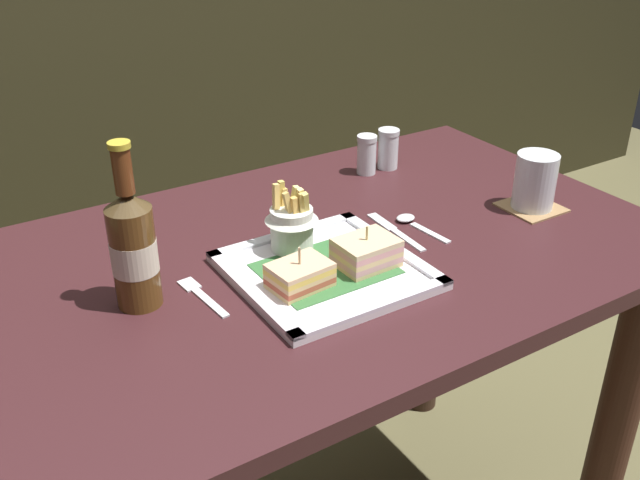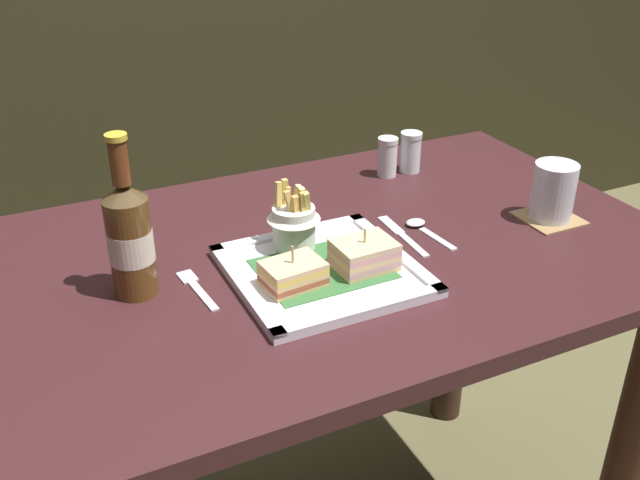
{
  "view_description": "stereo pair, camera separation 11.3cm",
  "coord_description": "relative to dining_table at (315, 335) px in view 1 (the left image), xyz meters",
  "views": [
    {
      "loc": [
        -0.54,
        -0.88,
        1.34
      ],
      "look_at": [
        -0.01,
        -0.04,
        0.81
      ],
      "focal_mm": 40.37,
      "sensor_mm": 36.0,
      "label": 1
    },
    {
      "loc": [
        -0.45,
        -0.94,
        1.34
      ],
      "look_at": [
        -0.01,
        -0.04,
        0.81
      ],
      "focal_mm": 40.37,
      "sensor_mm": 36.0,
      "label": 2
    }
  ],
  "objects": [
    {
      "name": "drink_coaster",
      "position": [
        0.42,
        -0.08,
        0.17
      ],
      "size": [
        0.1,
        0.1,
        0.0
      ],
      "primitive_type": "cube",
      "color": "#9B764C",
      "rests_on": "dining_table"
    },
    {
      "name": "beer_bottle",
      "position": [
        -0.3,
        -0.0,
        0.26
      ],
      "size": [
        0.07,
        0.07,
        0.25
      ],
      "color": "#593917",
      "rests_on": "dining_table"
    },
    {
      "name": "dining_table",
      "position": [
        0.0,
        0.0,
        0.0
      ],
      "size": [
        1.2,
        0.72,
        0.77
      ],
      "color": "#381A1D",
      "rests_on": "ground_plane"
    },
    {
      "name": "salt_shaker",
      "position": [
        0.26,
        0.22,
        0.21
      ],
      "size": [
        0.04,
        0.04,
        0.08
      ],
      "color": "silver",
      "rests_on": "dining_table"
    },
    {
      "name": "sandwich_half_right",
      "position": [
        0.03,
        -0.1,
        0.2
      ],
      "size": [
        0.09,
        0.07,
        0.07
      ],
      "color": "#E4BA82",
      "rests_on": "square_plate"
    },
    {
      "name": "water_glass",
      "position": [
        0.42,
        -0.08,
        0.22
      ],
      "size": [
        0.08,
        0.08,
        0.1
      ],
      "color": "silver",
      "rests_on": "dining_table"
    },
    {
      "name": "sandwich_half_left",
      "position": [
        -0.09,
        -0.1,
        0.2
      ],
      "size": [
        0.09,
        0.07,
        0.07
      ],
      "color": "#E4BB7B",
      "rests_on": "square_plate"
    },
    {
      "name": "fork",
      "position": [
        -0.22,
        -0.03,
        0.17
      ],
      "size": [
        0.03,
        0.13,
        0.0
      ],
      "color": "silver",
      "rests_on": "dining_table"
    },
    {
      "name": "pepper_shaker",
      "position": [
        0.32,
        0.22,
        0.21
      ],
      "size": [
        0.04,
        0.04,
        0.08
      ],
      "color": "silver",
      "rests_on": "dining_table"
    },
    {
      "name": "spoon",
      "position": [
        0.19,
        -0.01,
        0.18
      ],
      "size": [
        0.04,
        0.12,
        0.01
      ],
      "color": "silver",
      "rests_on": "dining_table"
    },
    {
      "name": "knife",
      "position": [
        0.15,
        -0.01,
        0.17
      ],
      "size": [
        0.02,
        0.16,
        0.0
      ],
      "color": "silver",
      "rests_on": "dining_table"
    },
    {
      "name": "fries_cup",
      "position": [
        -0.04,
        0.01,
        0.23
      ],
      "size": [
        0.09,
        0.09,
        0.11
      ],
      "color": "silver",
      "rests_on": "square_plate"
    },
    {
      "name": "square_plate",
      "position": [
        -0.03,
        -0.08,
        0.18
      ],
      "size": [
        0.28,
        0.28,
        0.02
      ],
      "color": "white",
      "rests_on": "dining_table"
    }
  ]
}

